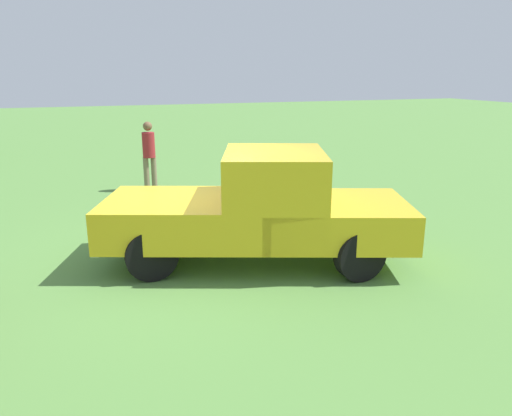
# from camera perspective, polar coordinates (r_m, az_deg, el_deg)

# --- Properties ---
(ground_plane) EXTENTS (80.00, 80.00, 0.00)m
(ground_plane) POSITION_cam_1_polar(r_m,az_deg,el_deg) (8.23, -6.49, -5.94)
(ground_plane) COLOR #54843D
(pickup_truck) EXTENTS (5.16, 3.40, 1.81)m
(pickup_truck) POSITION_cam_1_polar(r_m,az_deg,el_deg) (7.82, 0.91, 0.25)
(pickup_truck) COLOR black
(pickup_truck) RESTS_ON ground_plane
(person_bystander) EXTENTS (0.34, 0.33, 1.78)m
(person_bystander) POSITION_cam_1_polar(r_m,az_deg,el_deg) (13.04, -12.36, 6.44)
(person_bystander) COLOR #7A6B51
(person_bystander) RESTS_ON ground_plane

